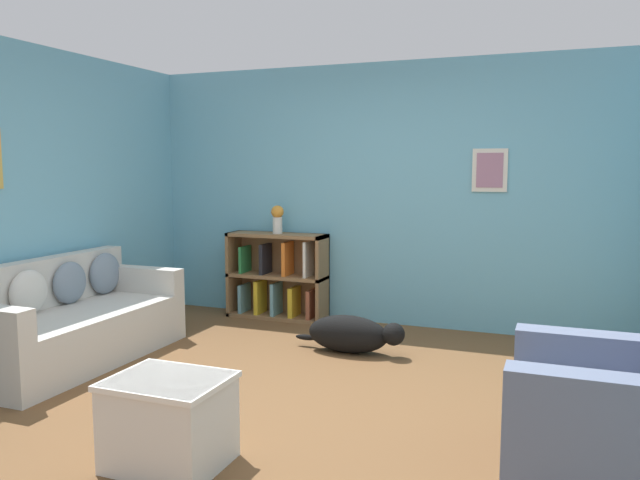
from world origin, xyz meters
TOP-DOWN VIEW (x-y plane):
  - ground_plane at (0.00, 0.00)m, footprint 14.00×14.00m
  - wall_back at (0.00, 2.25)m, footprint 5.60×0.13m
  - wall_left at (-2.55, -0.00)m, footprint 0.13×5.00m
  - couch at (-2.08, 0.08)m, footprint 0.86×1.90m
  - bookshelf at (-1.11, 2.04)m, footprint 1.06×0.32m
  - recliner_chair at (1.94, -0.48)m, footprint 0.90×0.94m
  - coffee_table at (-0.26, -1.15)m, footprint 0.61×0.50m
  - dog at (0.01, 1.12)m, footprint 1.00×0.29m
  - vase at (-1.10, 2.02)m, footprint 0.13×0.13m

SIDE VIEW (x-z plane):
  - ground_plane at x=0.00m, z-range 0.00..0.00m
  - dog at x=0.01m, z-range 0.00..0.33m
  - coffee_table at x=-0.26m, z-range 0.01..0.49m
  - couch at x=-2.08m, z-range -0.10..0.73m
  - recliner_chair at x=1.94m, z-range -0.17..0.91m
  - bookshelf at x=-1.11m, z-range -0.02..0.87m
  - vase at x=-1.10m, z-range 0.91..1.20m
  - wall_back at x=0.00m, z-range 0.00..2.60m
  - wall_left at x=-2.55m, z-range 0.00..2.60m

